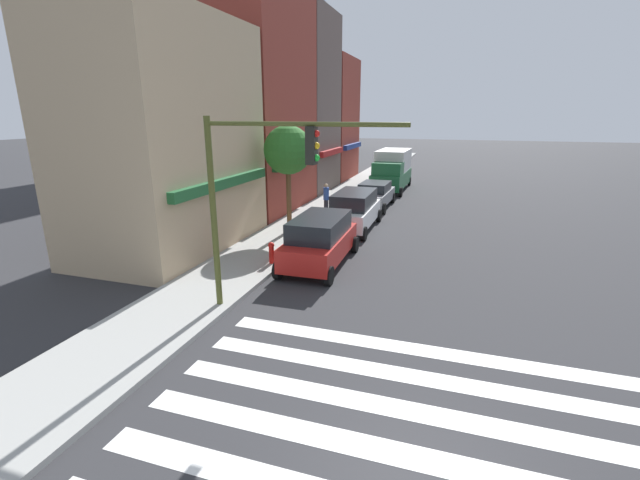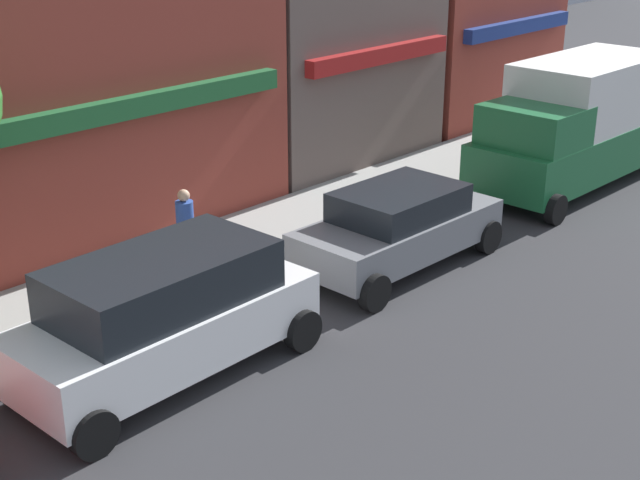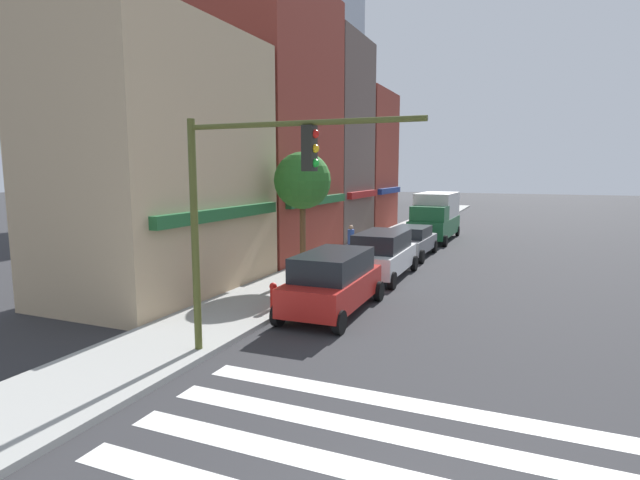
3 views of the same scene
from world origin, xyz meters
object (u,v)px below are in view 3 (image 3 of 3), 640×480
Objects in this scene: pedestrian_blue_shirt at (351,243)px; sedan_grey at (411,241)px; suv_red at (333,281)px; box_truck_green at (435,216)px; traffic_signal at (244,194)px; fire_hydrant at (273,294)px; suv_white at (382,253)px; street_tree at (303,181)px.

sedan_grey is at bearing -83.25° from pedestrian_blue_shirt.
sedan_grey is 4.04m from pedestrian_blue_shirt.
box_truck_green is (18.21, -0.00, 0.56)m from suv_red.
traffic_signal reaches higher than suv_red.
traffic_signal is at bearing -160.40° from fire_hydrant.
suv_white is 1.06× the size of sedan_grey.
suv_red is 5.59m from street_tree.
pedestrian_blue_shirt reaches higher than fire_hydrant.
sedan_grey is (11.27, -0.00, -0.19)m from suv_red.
suv_white is 0.93× the size of street_tree.
pedestrian_blue_shirt is at bearing 14.24° from suv_red.
traffic_signal reaches higher than suv_white.
box_truck_green reaches higher than fire_hydrant.
pedestrian_blue_shirt is at bearing 169.62° from box_truck_green.
box_truck_green reaches higher than suv_white.
suv_red is 11.27m from sedan_grey.
box_truck_green is at bearing -1.15° from suv_red.
box_truck_green is at bearing -10.98° from street_tree.
sedan_grey is 0.71× the size of box_truck_green.
sedan_grey is (15.98, -0.32, -3.12)m from traffic_signal.
box_truck_green is 7.43× the size of fire_hydrant.
suv_white is 4.54m from street_tree.
pedestrian_blue_shirt is 2.10× the size of fire_hydrant.
traffic_signal is 5.56m from suv_red.
sedan_grey is 6.98m from box_truck_green.
pedestrian_blue_shirt is (-10.34, 2.16, -0.51)m from box_truck_green.
suv_white is at bearing -14.62° from fire_hydrant.
street_tree is at bearing 13.40° from fire_hydrant.
suv_red is 8.16m from pedestrian_blue_shirt.
traffic_signal reaches higher than sedan_grey.
suv_white is 5.60× the size of fire_hydrant.
traffic_signal is 0.91× the size of box_truck_green.
sedan_grey reaches higher than fire_hydrant.
box_truck_green is at bearing -0.80° from traffic_signal.
suv_white is at bearing -55.84° from street_tree.
box_truck_green reaches higher than pedestrian_blue_shirt.
suv_red is at bearing -178.56° from box_truck_green.
traffic_signal is 1.12× the size of street_tree.
suv_red is at bearing -178.59° from sedan_grey.
fire_hydrant is at bearing 132.28° from pedestrian_blue_shirt.
box_truck_green is (22.92, -0.32, -2.37)m from traffic_signal.
pedestrian_blue_shirt is (2.18, 2.16, 0.04)m from suv_white.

